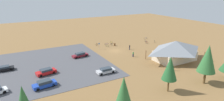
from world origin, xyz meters
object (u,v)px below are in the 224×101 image
pine_center (208,59)px  bicycle_purple_back_row (107,44)px  car_black_inner_stall (4,69)px  visitor_at_bikes (133,54)px  pine_west (170,68)px  visitor_crossing_yard (130,47)px  pine_far_west (124,92)px  car_red_by_curb (46,72)px  bicycle_red_lone_west (147,42)px  car_blue_second_row (45,84)px  car_maroon_front_row (80,55)px  bicycle_yellow_near_porch (111,42)px  bike_pavilion (175,49)px  bicycle_black_edge_south (111,45)px  trash_bin (115,45)px  lot_sign (99,45)px  bicycle_silver_yard_left (146,41)px  bicycle_green_yard_right (107,46)px  bicycle_orange_yard_center (97,45)px  bicycle_blue_yard_front (146,38)px  car_silver_end_stall (106,71)px  bicycle_teal_near_sign (155,41)px

pine_center → bicycle_purple_back_row: bearing=-82.6°
car_black_inner_stall → visitor_at_bikes: size_ratio=2.77×
pine_center → visitor_at_bikes: size_ratio=5.11×
pine_west → visitor_crossing_yard: size_ratio=4.19×
pine_far_west → car_red_by_curb: bearing=-71.8°
bicycle_red_lone_west → car_blue_second_row: size_ratio=0.36×
pine_far_west → visitor_crossing_yard: pine_far_west is taller
pine_west → car_maroon_front_row: 29.16m
bicycle_yellow_near_porch → car_red_by_curb: size_ratio=0.34×
bike_pavilion → visitor_at_bikes: (8.67, -8.15, -2.36)m
bicycle_purple_back_row → bicycle_black_edge_south: bearing=140.2°
pine_far_west → visitor_at_bikes: bearing=-128.0°
trash_bin → bicycle_yellow_near_porch: bearing=-99.3°
lot_sign → car_blue_second_row: 28.52m
pine_far_west → car_maroon_front_row: bearing=-97.3°
trash_bin → bicycle_silver_yard_left: trash_bin is taller
bicycle_green_yard_right → car_blue_second_row: bearing=38.5°
trash_bin → pine_center: 34.98m
bicycle_black_edge_south → car_red_by_curb: 29.36m
bicycle_green_yard_right → bicycle_red_lone_west: 15.38m
bicycle_silver_yard_left → car_red_by_curb: car_red_by_curb is taller
pine_far_west → bicycle_orange_yard_center: 41.73m
pine_center → bicycle_blue_yard_front: 39.71m
pine_west → bicycle_orange_yard_center: (-1.11, -36.52, -4.50)m
bicycle_black_edge_south → bicycle_orange_yard_center: bicycle_orange_yard_center is taller
bike_pavilion → car_silver_end_stall: 21.54m
trash_bin → visitor_at_bikes: 13.08m
bicycle_yellow_near_porch → bicycle_red_lone_west: size_ratio=0.92×
bicycle_yellow_near_porch → visitor_crossing_yard: 10.24m
lot_sign → car_silver_end_stall: lot_sign is taller
lot_sign → bicycle_black_edge_south: lot_sign is taller
visitor_at_bikes → bicycle_purple_back_row: bearing=-85.4°
bicycle_black_edge_south → car_maroon_front_row: bearing=24.5°
visitor_crossing_yard → visitor_at_bikes: visitor_crossing_yard is taller
pine_center → bicycle_black_edge_south: pine_center is taller
bicycle_orange_yard_center → car_red_by_curb: (20.73, 16.79, 0.36)m
lot_sign → car_black_inner_stall: (28.63, 5.43, -0.73)m
lot_sign → bicycle_blue_yard_front: (-22.70, -3.33, -1.04)m
bicycle_silver_yard_left → bicycle_blue_yard_front: bearing=-128.7°
bicycle_blue_yard_front → pine_far_west: bearing=47.6°
bicycle_blue_yard_front → visitor_crossing_yard: size_ratio=0.88×
car_blue_second_row → visitor_at_bikes: bearing=-165.8°
lot_sign → bicycle_orange_yard_center: size_ratio=1.72×
bicycle_black_edge_south → car_black_inner_stall: bearing=11.9°
lot_sign → bicycle_teal_near_sign: lot_sign is taller
bicycle_yellow_near_porch → car_blue_second_row: size_ratio=0.33×
bicycle_purple_back_row → bicycle_red_lone_west: bearing=160.4°
bike_pavilion → visitor_at_bikes: size_ratio=8.34×
pine_far_west → bicycle_red_lone_west: size_ratio=4.05×
bicycle_purple_back_row → trash_bin: bearing=137.4°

